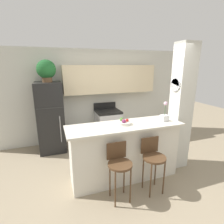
{
  "coord_description": "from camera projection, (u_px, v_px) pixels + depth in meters",
  "views": [
    {
      "loc": [
        -1.21,
        -2.74,
        2.11
      ],
      "look_at": [
        0.0,
        0.73,
        1.14
      ],
      "focal_mm": 28.0,
      "sensor_mm": 36.0,
      "label": 1
    }
  ],
  "objects": [
    {
      "name": "orchid_vase",
      "position": [
        165.0,
        116.0,
        3.35
      ],
      "size": [
        0.13,
        0.13,
        0.38
      ],
      "color": "white",
      "rests_on": "counter_bar"
    },
    {
      "name": "bar_stool_right",
      "position": [
        153.0,
        157.0,
        2.92
      ],
      "size": [
        0.39,
        0.39,
        0.94
      ],
      "color": "#4C331E",
      "rests_on": "ground_plane"
    },
    {
      "name": "bar_stool_left",
      "position": [
        119.0,
        164.0,
        2.73
      ],
      "size": [
        0.39,
        0.39,
        0.94
      ],
      "color": "#4C331E",
      "rests_on": "ground_plane"
    },
    {
      "name": "counter_bar",
      "position": [
        125.0,
        152.0,
        3.29
      ],
      "size": [
        2.12,
        0.64,
        1.08
      ],
      "color": "silver",
      "rests_on": "ground_plane"
    },
    {
      "name": "pillar_right",
      "position": [
        181.0,
        108.0,
        3.56
      ],
      "size": [
        0.38,
        0.32,
        2.55
      ],
      "color": "silver",
      "rests_on": "ground_plane"
    },
    {
      "name": "potted_plant_on_fridge",
      "position": [
        46.0,
        70.0,
        4.05
      ],
      "size": [
        0.44,
        0.44,
        0.52
      ],
      "color": "brown",
      "rests_on": "refrigerator"
    },
    {
      "name": "refrigerator",
      "position": [
        51.0,
        117.0,
        4.34
      ],
      "size": [
        0.63,
        0.71,
        1.73
      ],
      "color": "black",
      "rests_on": "ground_plane"
    },
    {
      "name": "trash_bin",
      "position": [
        75.0,
        143.0,
        4.47
      ],
      "size": [
        0.28,
        0.28,
        0.38
      ],
      "color": "#59595B",
      "rests_on": "ground_plane"
    },
    {
      "name": "fruit_bowl",
      "position": [
        124.0,
        122.0,
        3.17
      ],
      "size": [
        0.26,
        0.26,
        0.11
      ],
      "color": "silver",
      "rests_on": "counter_bar"
    },
    {
      "name": "stove_range",
      "position": [
        108.0,
        126.0,
        4.97
      ],
      "size": [
        0.66,
        0.64,
        1.07
      ],
      "color": "silver",
      "rests_on": "ground_plane"
    },
    {
      "name": "ground_plane",
      "position": [
        124.0,
        177.0,
        3.43
      ],
      "size": [
        14.0,
        14.0,
        0.0
      ],
      "primitive_type": "plane",
      "color": "gray"
    },
    {
      "name": "wall_back",
      "position": [
        102.0,
        89.0,
        4.94
      ],
      "size": [
        5.6,
        0.38,
        2.55
      ],
      "color": "silver",
      "rests_on": "ground_plane"
    }
  ]
}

